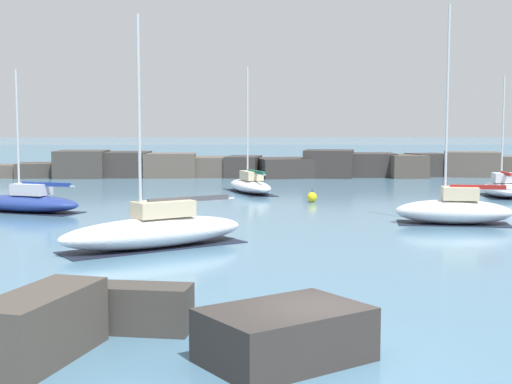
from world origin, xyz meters
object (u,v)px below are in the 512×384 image
object	(u,v)px
sailboat_moored_1	(155,230)
mooring_buoy_orange_near	(312,197)
sailboat_moored_2	(454,210)
sailboat_moored_0	(250,185)
sailboat_moored_4	(502,188)
sailboat_moored_3	(27,202)

from	to	relation	value
sailboat_moored_1	mooring_buoy_orange_near	world-z (taller)	sailboat_moored_1
sailboat_moored_2	mooring_buoy_orange_near	world-z (taller)	sailboat_moored_2
sailboat_moored_0	sailboat_moored_2	world-z (taller)	sailboat_moored_2
sailboat_moored_0	sailboat_moored_4	size ratio (longest dim) A/B	1.10
sailboat_moored_1	sailboat_moored_4	bearing A→B (deg)	42.96
sailboat_moored_4	mooring_buoy_orange_near	world-z (taller)	sailboat_moored_4
sailboat_moored_0	mooring_buoy_orange_near	distance (m)	7.54
sailboat_moored_0	sailboat_moored_3	size ratio (longest dim) A/B	1.14
sailboat_moored_0	sailboat_moored_2	distance (m)	19.56
sailboat_moored_0	mooring_buoy_orange_near	xyz separation A→B (m)	(3.88, -6.45, -0.27)
sailboat_moored_2	mooring_buoy_orange_near	bearing A→B (deg)	119.98
sailboat_moored_2	sailboat_moored_4	xyz separation A→B (m)	(7.47, 13.51, -0.11)
sailboat_moored_3	mooring_buoy_orange_near	bearing A→B (deg)	16.54
sailboat_moored_2	sailboat_moored_3	bearing A→B (deg)	166.46
sailboat_moored_1	mooring_buoy_orange_near	distance (m)	18.79
sailboat_moored_3	sailboat_moored_0	bearing A→B (deg)	41.69
sailboat_moored_3	mooring_buoy_orange_near	distance (m)	17.41
sailboat_moored_3	sailboat_moored_4	bearing A→B (deg)	14.94
sailboat_moored_0	mooring_buoy_orange_near	bearing A→B (deg)	-59.00
sailboat_moored_2	sailboat_moored_4	bearing A→B (deg)	61.08
sailboat_moored_3	sailboat_moored_1	bearing A→B (deg)	-54.31
sailboat_moored_2	sailboat_moored_3	world-z (taller)	sailboat_moored_2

